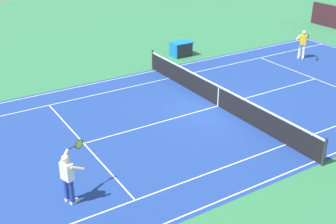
{
  "coord_description": "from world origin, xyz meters",
  "views": [
    {
      "loc": [
        11.18,
        13.62,
        8.01
      ],
      "look_at": [
        3.24,
        0.94,
        0.9
      ],
      "focal_mm": 45.81,
      "sensor_mm": 36.0,
      "label": 1
    }
  ],
  "objects_px": {
    "tennis_net": "(218,96)",
    "equipment_cart_tarped": "(181,49)",
    "tennis_player_far": "(303,43)",
    "tennis_ball": "(239,112)",
    "tennis_player_near": "(68,175)"
  },
  "relations": [
    {
      "from": "tennis_net",
      "to": "tennis_ball",
      "type": "xyz_separation_m",
      "value": [
        -0.38,
        1.01,
        -0.46
      ]
    },
    {
      "from": "tennis_net",
      "to": "equipment_cart_tarped",
      "type": "relative_size",
      "value": 9.36
    },
    {
      "from": "tennis_player_far",
      "to": "equipment_cart_tarped",
      "type": "relative_size",
      "value": 1.36
    },
    {
      "from": "tennis_player_far",
      "to": "tennis_ball",
      "type": "xyz_separation_m",
      "value": [
        8.05,
        3.83,
        -0.9
      ]
    },
    {
      "from": "tennis_net",
      "to": "tennis_ball",
      "type": "bearing_deg",
      "value": 110.75
    },
    {
      "from": "tennis_net",
      "to": "tennis_player_far",
      "type": "distance_m",
      "value": 8.9
    },
    {
      "from": "tennis_ball",
      "to": "equipment_cart_tarped",
      "type": "distance_m",
      "value": 8.29
    },
    {
      "from": "tennis_player_far",
      "to": "equipment_cart_tarped",
      "type": "bearing_deg",
      "value": -35.54
    },
    {
      "from": "tennis_player_near",
      "to": "equipment_cart_tarped",
      "type": "distance_m",
      "value": 14.7
    },
    {
      "from": "tennis_player_far",
      "to": "tennis_ball",
      "type": "relative_size",
      "value": 25.71
    },
    {
      "from": "tennis_player_near",
      "to": "tennis_ball",
      "type": "relative_size",
      "value": 25.71
    },
    {
      "from": "tennis_net",
      "to": "tennis_player_far",
      "type": "height_order",
      "value": "tennis_player_far"
    },
    {
      "from": "tennis_player_far",
      "to": "tennis_ball",
      "type": "bearing_deg",
      "value": 25.43
    },
    {
      "from": "tennis_ball",
      "to": "tennis_net",
      "type": "bearing_deg",
      "value": -69.25
    },
    {
      "from": "equipment_cart_tarped",
      "to": "tennis_player_near",
      "type": "bearing_deg",
      "value": 43.22
    }
  ]
}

